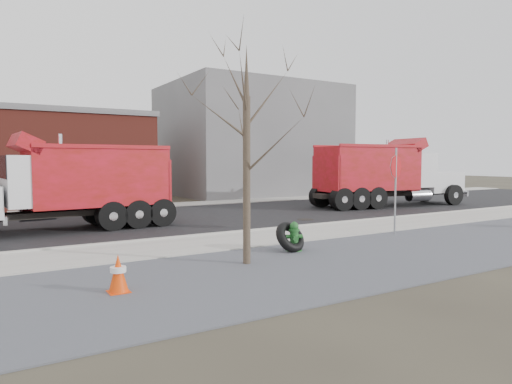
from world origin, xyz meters
TOP-DOWN VIEW (x-y plane):
  - ground at (0.00, 0.00)m, footprint 120.00×120.00m
  - gravel_verge at (0.00, -3.50)m, footprint 60.00×5.00m
  - sidewalk at (0.00, 0.25)m, footprint 60.00×2.50m
  - curb at (0.00, 1.55)m, footprint 60.00×0.15m
  - road at (0.00, 6.30)m, footprint 60.00×9.40m
  - far_sidewalk at (0.00, 12.00)m, footprint 60.00×2.00m
  - building_grey at (9.00, 18.00)m, footprint 12.00×10.00m
  - bare_tree at (-3.20, -2.60)m, footprint 3.20×3.20m
  - fire_hydrant at (-1.32, -1.95)m, footprint 0.47×0.46m
  - truck_tire at (-1.42, -1.89)m, footprint 1.06×0.91m
  - stop_sign at (3.29, -1.33)m, footprint 0.77×0.26m
  - traffic_cone_far at (-6.46, -3.42)m, footprint 0.39×0.39m
  - dump_truck_red_a at (10.13, 5.53)m, footprint 9.16×3.55m
  - dump_truck_red_b at (-5.92, 5.26)m, footprint 7.99×2.82m

SIDE VIEW (x-z plane):
  - ground at x=0.00m, z-range 0.00..0.00m
  - road at x=0.00m, z-range 0.00..0.02m
  - gravel_verge at x=0.00m, z-range 0.00..0.03m
  - sidewalk at x=0.00m, z-range 0.00..0.06m
  - far_sidewalk at x=0.00m, z-range 0.00..0.06m
  - curb at x=0.00m, z-range 0.00..0.11m
  - traffic_cone_far at x=-6.46m, z-range 0.00..0.75m
  - fire_hydrant at x=-1.32m, z-range -0.04..0.80m
  - truck_tire at x=-1.42m, z-range -0.05..0.86m
  - dump_truck_red_b at x=-5.92m, z-range 0.03..3.38m
  - dump_truck_red_a at x=10.13m, z-range 0.03..3.68m
  - stop_sign at x=3.29m, z-range 0.52..3.44m
  - bare_tree at x=-3.20m, z-range 0.70..5.90m
  - building_grey at x=9.00m, z-range 0.00..8.00m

